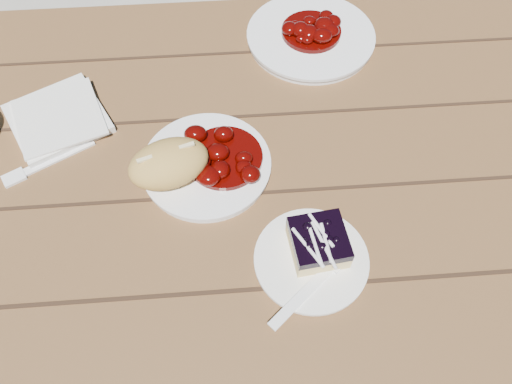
{
  "coord_description": "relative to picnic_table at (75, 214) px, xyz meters",
  "views": [
    {
      "loc": [
        0.31,
        -0.5,
        1.42
      ],
      "look_at": [
        0.34,
        -0.12,
        0.81
      ],
      "focal_mm": 35.0,
      "sensor_mm": 36.0,
      "label": 1
    }
  ],
  "objects": [
    {
      "name": "picnic_table",
      "position": [
        0.0,
        0.0,
        0.0
      ],
      "size": [
        2.0,
        1.55,
        0.75
      ],
      "color": "brown",
      "rests_on": "ground"
    },
    {
      "name": "dessert_plate",
      "position": [
        0.41,
        -0.2,
        0.17
      ],
      "size": [
        0.16,
        0.16,
        0.01
      ],
      "primitive_type": "cylinder",
      "color": "white",
      "rests_on": "picnic_table"
    },
    {
      "name": "ground",
      "position": [
        0.0,
        0.0,
        -0.59
      ],
      "size": [
        60.0,
        60.0,
        0.0
      ],
      "primitive_type": "plane",
      "color": "#A19C91",
      "rests_on": "ground"
    },
    {
      "name": "second_stew",
      "position": [
        0.47,
        0.27,
        0.2
      ],
      "size": [
        0.11,
        0.11,
        0.04
      ],
      "primitive_type": null,
      "color": "#470402",
      "rests_on": "second_plate"
    },
    {
      "name": "napkin_stack",
      "position": [
        0.01,
        0.09,
        0.17
      ],
      "size": [
        0.2,
        0.2,
        0.01
      ],
      "primitive_type": "cube",
      "rotation": [
        0.0,
        0.0,
        0.49
      ],
      "color": "white",
      "rests_on": "picnic_table"
    },
    {
      "name": "second_plate",
      "position": [
        0.47,
        0.27,
        0.17
      ],
      "size": [
        0.24,
        0.24,
        0.02
      ],
      "primitive_type": "cylinder",
      "color": "white",
      "rests_on": "picnic_table"
    },
    {
      "name": "goulash_stew",
      "position": [
        0.3,
        -0.02,
        0.2
      ],
      "size": [
        0.12,
        0.12,
        0.04
      ],
      "primitive_type": null,
      "color": "#470402",
      "rests_on": "main_plate"
    },
    {
      "name": "fork_dessert",
      "position": [
        0.39,
        -0.26,
        0.17
      ],
      "size": [
        0.14,
        0.12,
        0.0
      ],
      "primitive_type": null,
      "rotation": [
        0.0,
        0.0,
        -0.85
      ],
      "color": "white",
      "rests_on": "dessert_plate"
    },
    {
      "name": "main_plate",
      "position": [
        0.27,
        -0.03,
        0.17
      ],
      "size": [
        0.2,
        0.2,
        0.02
      ],
      "primitive_type": "cylinder",
      "color": "white",
      "rests_on": "picnic_table"
    },
    {
      "name": "blueberry_cake",
      "position": [
        0.42,
        -0.19,
        0.19
      ],
      "size": [
        0.09,
        0.09,
        0.05
      ],
      "rotation": [
        0.0,
        0.0,
        0.12
      ],
      "color": "#F6D886",
      "rests_on": "dessert_plate"
    },
    {
      "name": "fork_table",
      "position": [
        0.02,
        0.01,
        0.16
      ],
      "size": [
        0.15,
        0.1,
        0.0
      ],
      "primitive_type": null,
      "rotation": [
        0.0,
        0.0,
        2.07
      ],
      "color": "white",
      "rests_on": "picnic_table"
    },
    {
      "name": "bread_roll",
      "position": [
        0.21,
        -0.05,
        0.21
      ],
      "size": [
        0.15,
        0.12,
        0.07
      ],
      "primitive_type": "ellipsoid",
      "rotation": [
        0.0,
        0.0,
        0.32
      ],
      "color": "tan",
      "rests_on": "main_plate"
    }
  ]
}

